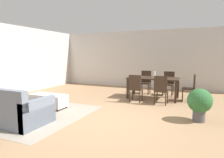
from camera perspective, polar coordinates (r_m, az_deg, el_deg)
name	(u,v)px	position (r m, az deg, el deg)	size (l,w,h in m)	color
ground_plane	(103,119)	(4.86, -2.60, -11.64)	(10.80, 10.80, 0.00)	#9E7A56
wall_back	(150,59)	(9.36, 10.95, 5.64)	(9.00, 0.12, 2.70)	beige
area_rug	(29,113)	(5.75, -23.14, -9.21)	(3.00, 2.80, 0.01)	gray
couch	(2,109)	(5.32, -29.55, -7.71)	(2.28, 0.95, 0.86)	slate
ottoman_table	(48,100)	(6.07, -18.15, -5.90)	(1.10, 0.48, 0.41)	silver
dining_table	(153,80)	(7.10, 11.96, -0.27)	(1.76, 0.93, 0.76)	#332319
dining_chair_near_left	(135,87)	(6.44, 6.89, -2.29)	(0.41, 0.41, 0.92)	#332319
dining_chair_near_right	(161,88)	(6.28, 14.14, -2.69)	(0.41, 0.41, 0.92)	#332319
dining_chair_far_left	(146,81)	(8.03, 9.81, -0.49)	(0.40, 0.40, 0.92)	#332319
dining_chair_far_right	(169,82)	(7.86, 16.24, -0.83)	(0.42, 0.42, 0.92)	#332319
dining_chair_head_east	(191,86)	(7.03, 22.12, -1.98)	(0.42, 0.42, 0.92)	#332319
vase_centerpiece	(154,74)	(7.11, 12.24, 1.32)	(0.09, 0.09, 0.22)	silver
book_on_ottoman	(45,94)	(6.09, -19.07, -4.06)	(0.26, 0.20, 0.03)	silver
potted_plant	(200,102)	(5.01, 24.27, -6.20)	(0.57, 0.57, 0.78)	#4C4C51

